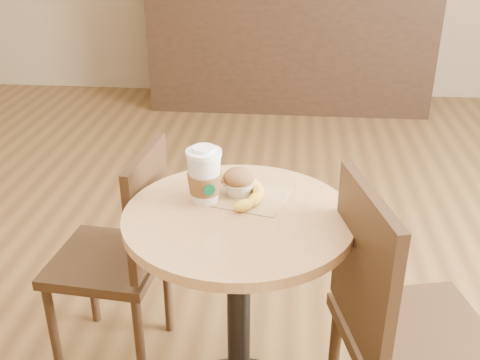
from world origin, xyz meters
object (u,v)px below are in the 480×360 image
(cafe_table, at_px, (239,286))
(chair_left, at_px, (122,251))
(coffee_cup, at_px, (204,177))
(banana, at_px, (242,191))
(muffin, at_px, (239,182))
(chair_right, at_px, (397,324))

(cafe_table, relative_size, chair_left, 0.91)
(coffee_cup, distance_m, banana, 0.12)
(coffee_cup, distance_m, muffin, 0.11)
(chair_left, height_order, muffin, muffin)
(chair_right, xyz_separation_m, muffin, (-0.45, 0.21, 0.30))
(chair_right, xyz_separation_m, coffee_cup, (-0.54, 0.17, 0.33))
(chair_right, bearing_deg, coffee_cup, 58.72)
(chair_left, bearing_deg, muffin, 78.24)
(cafe_table, distance_m, banana, 0.28)
(banana, bearing_deg, chair_left, 148.33)
(chair_left, xyz_separation_m, chair_right, (0.86, -0.34, 0.04))
(cafe_table, xyz_separation_m, banana, (0.00, 0.09, 0.26))
(cafe_table, height_order, chair_left, chair_left)
(chair_right, height_order, coffee_cup, coffee_cup)
(muffin, bearing_deg, cafe_table, -84.74)
(cafe_table, distance_m, muffin, 0.31)
(cafe_table, height_order, chair_right, chair_right)
(coffee_cup, height_order, banana, coffee_cup)
(chair_right, bearing_deg, chair_left, 54.57)
(cafe_table, distance_m, chair_left, 0.48)
(chair_left, height_order, banana, chair_left)
(banana, bearing_deg, coffee_cup, -175.29)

